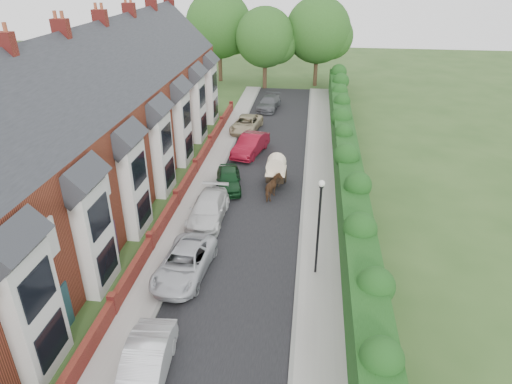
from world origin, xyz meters
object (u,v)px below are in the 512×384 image
car_green (229,179)px  car_grey (269,103)px  car_silver_a (145,366)px  car_silver_b (184,263)px  car_beige (246,124)px  horse_cart (276,168)px  lamppost (319,216)px  car_red (251,145)px  car_white (208,209)px  horse (273,188)px

car_green → car_grey: 18.59m
car_silver_a → car_green: (0.20, 16.07, -0.04)m
car_silver_b → car_beige: (0.00, 21.32, -0.02)m
horse_cart → car_beige: bearing=108.5°
car_silver_b → car_grey: bearing=91.4°
lamppost → car_silver_b: lamppost is taller
lamppost → car_grey: lamppost is taller
car_red → horse_cart: size_ratio=1.55×
car_grey → car_green: bearing=-86.1°
car_silver_a → car_white: (-0.25, 11.75, -0.01)m
car_white → car_green: size_ratio=1.21×
lamppost → car_green: (-5.94, 8.83, -2.61)m
car_green → car_red: (0.65, 6.27, 0.09)m
horse → horse_cart: bearing=-78.8°
car_red → car_silver_a: bearing=-78.6°
car_silver_a → car_grey: (1.11, 34.63, -0.04)m
car_silver_a → car_white: size_ratio=0.90×
car_green → lamppost: bearing=-67.4°
horse → car_white: bearing=53.0°
car_grey → car_beige: bearing=-94.4°
car_white → car_beige: (0.00, 15.95, -0.05)m
car_silver_a → car_green: bearing=85.0°
car_white → car_green: (0.46, 4.31, -0.02)m
horse_cart → lamppost: bearing=-73.9°
car_green → horse: (3.14, -1.09, 0.08)m
car_silver_b → car_white: bearing=94.2°
car_green → horse_cart: 3.31m
car_red → car_white: bearing=-82.4°
car_grey → car_red: bearing=-84.5°
car_white → horse: size_ratio=2.70×
car_beige → car_grey: car_grey is taller
car_silver_b → car_white: car_white is taller
lamppost → horse: 8.61m
car_white → horse_cart: 6.33m
lamppost → car_silver_a: lamppost is taller
car_silver_a → horse: horse is taller
car_silver_b → car_silver_a: bearing=-83.5°
car_silver_b → car_grey: size_ratio=1.04×
lamppost → car_silver_b: bearing=-172.5°
car_green → car_grey: car_green is taller
car_beige → horse_cart: (3.60, -10.77, 0.60)m
car_beige → car_grey: (1.36, 6.93, 0.02)m
lamppost → car_green: lamppost is taller
car_white → lamppost: bearing=-35.3°
car_beige → horse_cart: horse_cart is taller
car_white → horse: horse is taller
car_white → car_grey: (1.36, 22.88, -0.03)m
car_silver_b → car_beige: car_silver_b is taller
car_green → car_beige: (-0.46, 11.63, -0.03)m
car_silver_a → horse_cart: size_ratio=1.44×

